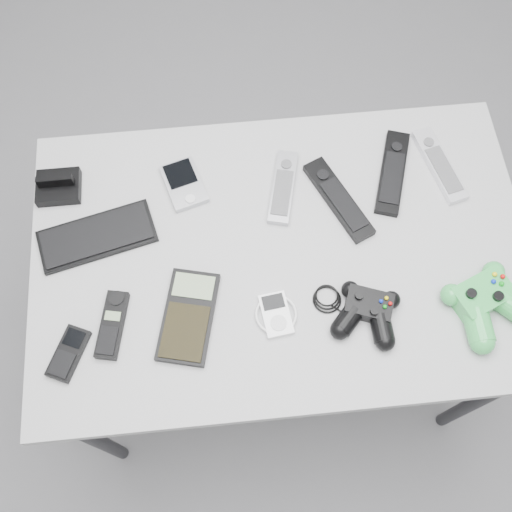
{
  "coord_description": "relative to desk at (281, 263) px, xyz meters",
  "views": [
    {
      "loc": [
        -0.16,
        -0.51,
        1.87
      ],
      "look_at": [
        -0.11,
        -0.02,
        0.73
      ],
      "focal_mm": 42.0,
      "sensor_mm": 36.0,
      "label": 1
    }
  ],
  "objects": [
    {
      "name": "pda",
      "position": [
        -0.2,
        0.18,
        0.07
      ],
      "size": [
        0.11,
        0.14,
        0.02
      ],
      "primitive_type": "cube",
      "rotation": [
        0.0,
        0.0,
        0.28
      ],
      "color": "#A1A2A8",
      "rests_on": "desk"
    },
    {
      "name": "pda_keyboard",
      "position": [
        -0.39,
        0.07,
        0.07
      ],
      "size": [
        0.26,
        0.16,
        0.02
      ],
      "primitive_type": "cube",
      "rotation": [
        0.0,
        0.0,
        0.24
      ],
      "color": "black",
      "rests_on": "desk"
    },
    {
      "name": "remote_black_a",
      "position": [
        0.14,
        0.11,
        0.07
      ],
      "size": [
        0.13,
        0.22,
        0.02
      ],
      "primitive_type": "cube",
      "rotation": [
        0.0,
        0.0,
        0.42
      ],
      "color": "black",
      "rests_on": "desk"
    },
    {
      "name": "controller_green",
      "position": [
        0.39,
        -0.16,
        0.09
      ],
      "size": [
        0.21,
        0.22,
        0.05
      ],
      "primitive_type": null,
      "rotation": [
        0.0,
        0.0,
        0.39
      ],
      "color": "green",
      "rests_on": "desk"
    },
    {
      "name": "dock_bracket",
      "position": [
        -0.47,
        0.2,
        0.09
      ],
      "size": [
        0.09,
        0.08,
        0.05
      ],
      "primitive_type": "cube",
      "rotation": [
        0.0,
        0.0,
        -0.0
      ],
      "color": "black",
      "rests_on": "desk"
    },
    {
      "name": "mobile_phone",
      "position": [
        -0.44,
        -0.18,
        0.07
      ],
      "size": [
        0.09,
        0.12,
        0.02
      ],
      "primitive_type": "cube",
      "rotation": [
        0.0,
        0.0,
        -0.43
      ],
      "color": "black",
      "rests_on": "desk"
    },
    {
      "name": "remote_silver_a",
      "position": [
        0.02,
        0.15,
        0.07
      ],
      "size": [
        0.09,
        0.19,
        0.02
      ],
      "primitive_type": "cube",
      "rotation": [
        0.0,
        0.0,
        -0.25
      ],
      "color": "#A1A2A8",
      "rests_on": "desk"
    },
    {
      "name": "cordless_handset",
      "position": [
        -0.36,
        -0.13,
        0.07
      ],
      "size": [
        0.07,
        0.15,
        0.02
      ],
      "primitive_type": "cube",
      "rotation": [
        0.0,
        0.0,
        -0.21
      ],
      "color": "black",
      "rests_on": "desk"
    },
    {
      "name": "floor",
      "position": [
        0.06,
        0.0,
        -0.65
      ],
      "size": [
        3.5,
        3.5,
        0.0
      ],
      "primitive_type": "plane",
      "color": "slate",
      "rests_on": "ground"
    },
    {
      "name": "calculator",
      "position": [
        -0.2,
        -0.13,
        0.07
      ],
      "size": [
        0.14,
        0.21,
        0.02
      ],
      "primitive_type": "cube",
      "rotation": [
        0.0,
        0.0,
        -0.24
      ],
      "color": "black",
      "rests_on": "desk"
    },
    {
      "name": "remote_silver_b",
      "position": [
        0.38,
        0.17,
        0.07
      ],
      "size": [
        0.09,
        0.2,
        0.02
      ],
      "primitive_type": "cube",
      "rotation": [
        0.0,
        0.0,
        0.24
      ],
      "color": "silver",
      "rests_on": "desk"
    },
    {
      "name": "remote_black_b",
      "position": [
        0.27,
        0.16,
        0.07
      ],
      "size": [
        0.12,
        0.22,
        0.02
      ],
      "primitive_type": "cube",
      "rotation": [
        0.0,
        0.0,
        -0.32
      ],
      "color": "black",
      "rests_on": "desk"
    },
    {
      "name": "mp3_player",
      "position": [
        -0.03,
        -0.14,
        0.07
      ],
      "size": [
        0.1,
        0.1,
        0.02
      ],
      "primitive_type": "cube",
      "rotation": [
        0.0,
        0.0,
        0.12
      ],
      "color": "white",
      "rests_on": "desk"
    },
    {
      "name": "desk",
      "position": [
        0.0,
        0.0,
        0.0
      ],
      "size": [
        1.06,
        0.68,
        0.71
      ],
      "color": "#949496",
      "rests_on": "floor"
    },
    {
      "name": "controller_black",
      "position": [
        0.15,
        -0.16,
        0.08
      ],
      "size": [
        0.26,
        0.21,
        0.04
      ],
      "primitive_type": null,
      "rotation": [
        0.0,
        0.0,
        -0.36
      ],
      "color": "black",
      "rests_on": "desk"
    }
  ]
}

